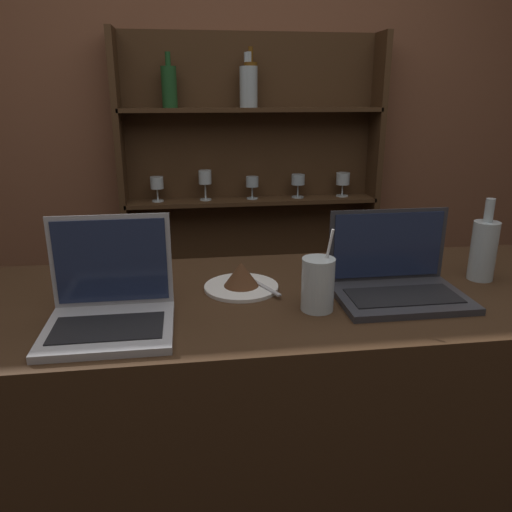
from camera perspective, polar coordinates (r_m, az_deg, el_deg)
bar_counter at (r=1.64m, az=1.62°, el=-20.95°), size 2.04×0.68×1.01m
back_wall at (r=2.67m, az=-3.34°, el=14.08°), size 7.00×0.06×2.70m
back_shelf at (r=2.66m, az=-0.67°, el=5.75°), size 1.33×0.18×1.82m
laptop_near at (r=1.22m, az=-16.35°, el=-5.29°), size 0.29×0.25×0.25m
laptop_far at (r=1.40m, az=15.75°, el=-2.56°), size 0.34×0.24×0.22m
cake_plate at (r=1.40m, az=-1.68°, el=-2.67°), size 0.21×0.21×0.08m
water_glass at (r=1.26m, az=7.08°, el=-3.22°), size 0.08×0.08×0.21m
wine_bottle_clear at (r=1.59m, az=24.57°, el=0.72°), size 0.07×0.07×0.24m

